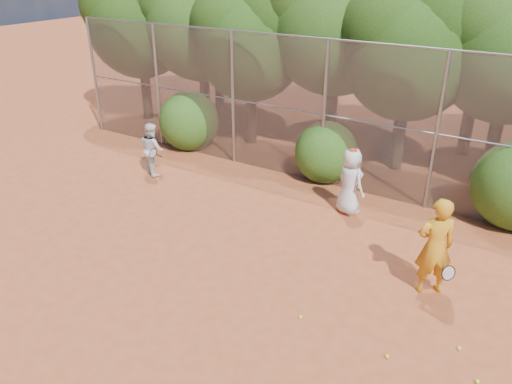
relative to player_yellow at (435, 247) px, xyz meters
The scene contains 18 objects.
ground 4.00m from the player_yellow, 140.85° to the right, with size 80.00×80.00×0.00m, color #954121.
fence_back 4.85m from the player_yellow, 131.24° to the left, with size 20.05×0.09×4.03m.
tree_0 13.96m from the player_yellow, 155.79° to the left, with size 4.38×3.81×6.00m.
tree_1 12.08m from the player_yellow, 148.47° to the left, with size 4.64×4.03×6.35m.
tree_2 9.55m from the player_yellow, 144.10° to the left, with size 3.99×3.47×5.47m.
tree_3 8.77m from the player_yellow, 127.65° to the left, with size 4.89×4.26×6.70m.
tree_4 6.87m from the player_yellow, 112.89° to the left, with size 4.19×3.64×5.73m.
tree_11 8.84m from the player_yellow, 96.55° to the left, with size 4.64×4.03×6.35m.
bush_0 9.79m from the player_yellow, 156.80° to the left, with size 2.00×2.00×2.00m, color #234A12.
bush_1 5.56m from the player_yellow, 136.04° to the left, with size 1.80×1.80×1.80m, color #234A12.
player_yellow is the anchor object (origin of this frame).
player_teen 3.43m from the player_yellow, 139.14° to the left, with size 0.99×0.86×1.73m.
player_white 8.62m from the player_yellow, behind, with size 0.94×0.87×1.56m.
ball_0 1.90m from the player_yellow, 57.18° to the right, with size 0.07×0.07×0.07m, color yellow.
ball_1 1.00m from the player_yellow, 125.54° to the left, with size 0.07×0.07×0.07m, color yellow.
ball_3 2.54m from the player_yellow, 57.03° to the right, with size 0.07×0.07×0.07m, color yellow.
ball_4 2.86m from the player_yellow, 129.74° to the right, with size 0.07×0.07×0.07m, color yellow.
ball_6 2.40m from the player_yellow, 91.84° to the right, with size 0.07×0.07×0.07m, color yellow.
Camera 1 is at (4.37, -6.12, 5.99)m, focal length 35.00 mm.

